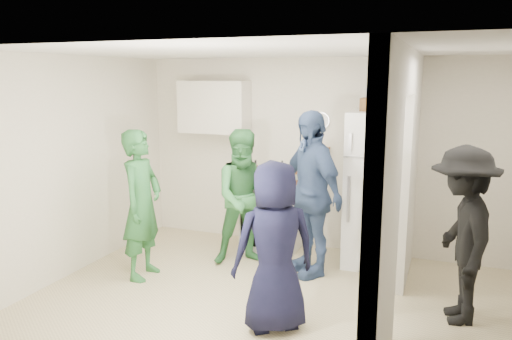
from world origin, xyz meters
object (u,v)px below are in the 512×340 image
Objects in this scene: wicker_basket at (376,105)px; blue_bowl at (377,93)px; person_green_left at (142,205)px; stove at (272,217)px; yellow_cup_stack_top at (404,101)px; fridge at (380,190)px; person_navy at (275,247)px; person_green_center at (246,197)px; person_nook at (462,235)px; person_denim at (310,193)px.

blue_bowl is at bearing 0.00° from wicker_basket.
blue_bowl is at bearing -63.11° from person_green_left.
wicker_basket is at bearing 0.89° from stove.
blue_bowl is 0.36m from yellow_cup_stack_top.
wicker_basket is 2.94m from person_green_left.
person_navy is (-0.66, -1.95, -0.15)m from fridge.
person_green_center is at bearing -165.94° from yellow_cup_stack_top.
fridge reaches higher than person_green_center.
blue_bowl is 0.15× the size of person_green_center.
blue_bowl is 2.00m from person_nook.
person_green_left reaches higher than stove.
person_denim is (-0.71, -0.57, 0.02)m from fridge.
yellow_cup_stack_top is 0.15× the size of person_green_center.
yellow_cup_stack_top is (0.22, -0.10, 1.05)m from fridge.
yellow_cup_stack_top is at bearing -68.83° from person_green_left.
blue_bowl is 1.97m from person_green_center.
person_green_left is at bearing -97.10° from person_nook.
person_denim reaches higher than person_navy.
yellow_cup_stack_top is at bearing -24.44° from fridge.
person_navy is at bearing -115.32° from yellow_cup_stack_top.
wicker_basket is at bearing -142.31° from person_navy.
person_navy is (-0.56, -2.00, -1.29)m from blue_bowl.
wicker_basket is 0.13m from blue_bowl.
blue_bowl is (1.28, 0.02, 1.63)m from stove.
wicker_basket reaches higher than stove.
wicker_basket is 0.21× the size of person_green_left.
fridge reaches higher than stove.
person_denim is (0.81, -0.04, 0.12)m from person_green_center.
person_nook is (2.28, -1.20, 0.40)m from stove.
fridge is at bearing -26.57° from blue_bowl.
fridge is 7.44× the size of yellow_cup_stack_top.
person_green_center is at bearing -160.58° from fridge.
stove is 1.04m from person_denim.
person_nook is (0.67, -1.07, -1.16)m from yellow_cup_stack_top.
blue_bowl is (0.00, 0.00, 0.13)m from wicker_basket.
yellow_cup_stack_top reaches higher than wicker_basket.
stove is 2.08m from blue_bowl.
stove is at bearing -179.11° from wicker_basket.
blue_bowl is 2.99m from person_green_left.
person_nook is at bearing -27.88° from stove.
fridge is 1.10× the size of person_green_left.
person_green_left is 3.34m from person_nook.
yellow_cup_stack_top reaches higher than person_green_left.
person_green_left is at bearing -113.14° from person_denim.
person_nook is (1.55, 0.78, 0.05)m from person_navy.
fridge is at bearing -145.36° from person_navy.
person_denim is at bearing -134.47° from wicker_basket.
person_green_left reaches higher than person_green_center.
wicker_basket is 0.21× the size of person_nook.
wicker_basket is 0.18× the size of person_denim.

